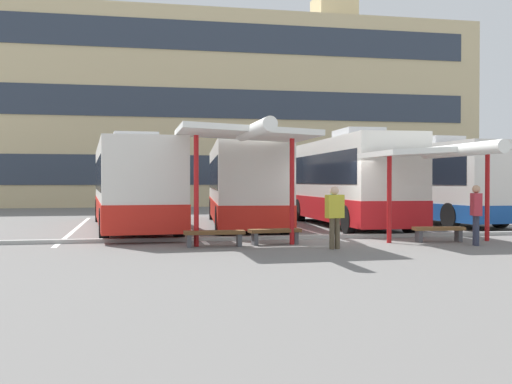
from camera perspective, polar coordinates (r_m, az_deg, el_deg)
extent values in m
plane|color=slate|center=(19.63, 7.64, -4.36)|extent=(160.00, 160.00, 0.00)
cube|color=#D1BC8C|center=(49.99, -3.99, 7.12)|extent=(40.56, 10.71, 14.32)
cube|color=#2D3847|center=(44.38, -3.09, 2.03)|extent=(37.31, 0.08, 2.10)
cube|color=#2D3847|center=(44.72, -3.10, 8.16)|extent=(37.31, 0.08, 2.10)
cube|color=#2D3847|center=(45.56, -3.11, 14.12)|extent=(37.31, 0.08, 2.10)
cube|color=#D1BC8C|center=(53.81, 7.21, 15.95)|extent=(3.20, 3.20, 2.80)
cube|color=silver|center=(24.26, -11.40, 0.75)|extent=(3.38, 12.47, 2.92)
cube|color=red|center=(24.28, -11.39, -1.67)|extent=(3.43, 12.51, 0.87)
cube|color=black|center=(24.26, -11.40, 1.54)|extent=(3.34, 11.49, 1.15)
cube|color=black|center=(30.38, -12.19, 1.46)|extent=(2.23, 0.23, 1.75)
cube|color=silver|center=(22.77, -11.15, 4.86)|extent=(1.67, 2.30, 0.36)
cylinder|color=black|center=(28.80, -14.33, -1.68)|extent=(0.37, 1.02, 1.00)
cylinder|color=black|center=(28.93, -9.70, -1.65)|extent=(0.37, 1.02, 1.00)
cylinder|color=black|center=(19.69, -13.87, -2.90)|extent=(0.37, 1.02, 1.00)
cylinder|color=black|center=(19.89, -7.13, -2.84)|extent=(0.37, 1.02, 1.00)
cube|color=silver|center=(25.26, -1.21, 0.82)|extent=(3.61, 12.01, 2.95)
cube|color=red|center=(25.29, -1.21, -1.63)|extent=(3.65, 12.05, 0.79)
cube|color=black|center=(25.26, -1.21, 1.63)|extent=(3.55, 11.07, 1.14)
cube|color=black|center=(31.13, -2.05, 1.51)|extent=(2.16, 0.29, 1.77)
cube|color=silver|center=(23.84, -0.94, 4.79)|extent=(1.68, 2.33, 0.36)
cylinder|color=black|center=(29.54, -4.04, -1.58)|extent=(0.40, 1.02, 1.00)
cylinder|color=black|center=(29.69, 0.31, -1.56)|extent=(0.40, 1.02, 1.00)
cylinder|color=black|center=(20.93, -3.37, -2.64)|extent=(0.40, 1.02, 1.00)
cylinder|color=black|center=(21.14, 2.74, -2.61)|extent=(0.40, 1.02, 1.00)
cube|color=silver|center=(25.32, 8.45, 1.09)|extent=(2.76, 10.41, 3.20)
cube|color=red|center=(25.34, 8.44, -1.49)|extent=(2.80, 10.45, 0.92)
cube|color=black|center=(25.33, 8.45, 2.11)|extent=(2.76, 9.58, 1.20)
cube|color=black|center=(30.25, 5.45, 1.81)|extent=(2.13, 0.15, 1.92)
cube|color=silver|center=(24.16, 9.41, 5.31)|extent=(1.52, 2.25, 0.36)
cylinder|color=black|center=(28.49, 4.10, -1.68)|extent=(0.33, 1.01, 1.00)
cylinder|color=black|center=(29.09, 8.36, -1.63)|extent=(0.33, 1.01, 1.00)
cylinder|color=black|center=(21.63, 8.55, -2.54)|extent=(0.33, 1.01, 1.00)
cylinder|color=black|center=(22.41, 13.96, -2.43)|extent=(0.33, 1.01, 1.00)
cube|color=silver|center=(28.95, 14.74, 0.95)|extent=(3.38, 11.84, 3.09)
cube|color=#194C9E|center=(28.97, 14.73, -1.45)|extent=(3.42, 11.88, 0.67)
cube|color=black|center=(28.95, 14.74, 1.80)|extent=(3.33, 10.91, 1.13)
cube|color=black|center=(34.07, 9.73, 1.59)|extent=(2.13, 0.26, 1.85)
cube|color=silver|center=(27.76, 16.31, 4.50)|extent=(1.63, 2.31, 0.36)
cylinder|color=black|center=(32.20, 9.16, -1.38)|extent=(0.38, 1.02, 1.00)
cylinder|color=black|center=(33.20, 12.63, -1.32)|extent=(0.38, 1.02, 1.00)
cylinder|color=black|center=(24.80, 17.54, -2.12)|extent=(0.38, 1.02, 1.00)
cylinder|color=black|center=(26.10, 21.61, -1.99)|extent=(0.38, 1.02, 1.00)
cube|color=white|center=(24.81, -16.26, -3.26)|extent=(0.16, 14.00, 0.01)
cube|color=white|center=(24.81, -6.43, -3.23)|extent=(0.16, 14.00, 0.01)
cube|color=white|center=(25.52, 3.13, -3.10)|extent=(0.16, 14.00, 0.01)
cube|color=white|center=(26.90, 11.93, -2.91)|extent=(0.16, 14.00, 0.01)
cube|color=white|center=(28.84, 19.72, -2.69)|extent=(0.16, 14.00, 0.01)
cylinder|color=red|center=(17.36, -5.54, 0.11)|extent=(0.14, 0.14, 3.12)
cylinder|color=red|center=(17.85, 3.34, 0.14)|extent=(0.14, 0.14, 3.12)
cube|color=white|center=(17.60, -1.04, 5.47)|extent=(3.78, 3.15, 0.32)
cylinder|color=white|center=(16.21, -0.13, 5.75)|extent=(0.36, 3.77, 0.36)
cube|color=brown|center=(17.30, -3.87, -3.75)|extent=(1.71, 0.46, 0.10)
cube|color=#4C4C51|center=(17.26, -6.20, -4.51)|extent=(0.13, 0.34, 0.35)
cube|color=#4C4C51|center=(17.41, -1.57, -4.46)|extent=(0.13, 0.34, 0.35)
cube|color=brown|center=(17.89, 1.75, -3.59)|extent=(1.56, 0.58, 0.10)
cube|color=#4C4C51|center=(17.72, -0.13, -4.36)|extent=(0.15, 0.35, 0.35)
cube|color=#4C4C51|center=(18.12, 3.59, -4.25)|extent=(0.15, 0.35, 0.35)
cylinder|color=red|center=(18.71, 12.21, -0.56)|extent=(0.14, 0.14, 2.66)
cylinder|color=red|center=(20.21, 20.58, -0.48)|extent=(0.14, 0.14, 2.66)
cube|color=white|center=(19.42, 16.58, 3.64)|extent=(4.21, 2.72, 0.38)
cylinder|color=white|center=(18.36, 18.35, 3.69)|extent=(0.36, 4.21, 0.36)
cube|color=brown|center=(19.47, 16.52, -3.26)|extent=(1.58, 0.56, 0.10)
cube|color=#4C4C51|center=(19.26, 14.81, -3.97)|extent=(0.15, 0.35, 0.35)
cube|color=#4C4C51|center=(19.73, 18.19, -3.86)|extent=(0.15, 0.35, 0.35)
cube|color=#ADADA8|center=(19.98, 7.29, -4.09)|extent=(44.00, 0.24, 0.12)
cylinder|color=black|center=(20.74, 7.22, -2.97)|extent=(0.14, 0.14, 0.79)
cylinder|color=black|center=(20.60, 7.00, -3.00)|extent=(0.14, 0.14, 0.79)
cube|color=#338C4C|center=(20.63, 7.11, -1.06)|extent=(0.49, 0.47, 0.59)
sphere|color=beige|center=(20.62, 7.12, 0.06)|extent=(0.21, 0.21, 0.21)
cylinder|color=#33384C|center=(18.74, 19.58, -3.36)|extent=(0.14, 0.14, 0.85)
cylinder|color=#33384C|center=(18.57, 19.72, -3.40)|extent=(0.14, 0.14, 0.85)
cube|color=#BF333F|center=(18.62, 19.67, -1.09)|extent=(0.35, 0.54, 0.64)
sphere|color=tan|center=(18.61, 19.67, 0.25)|extent=(0.23, 0.23, 0.23)
cylinder|color=brown|center=(16.85, 7.52, -3.81)|extent=(0.14, 0.14, 0.84)
cylinder|color=brown|center=(16.76, 7.02, -3.84)|extent=(0.14, 0.14, 0.84)
cube|color=gold|center=(16.76, 7.28, -1.33)|extent=(0.53, 0.33, 0.63)
sphere|color=beige|center=(16.75, 7.28, 0.13)|extent=(0.23, 0.23, 0.23)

